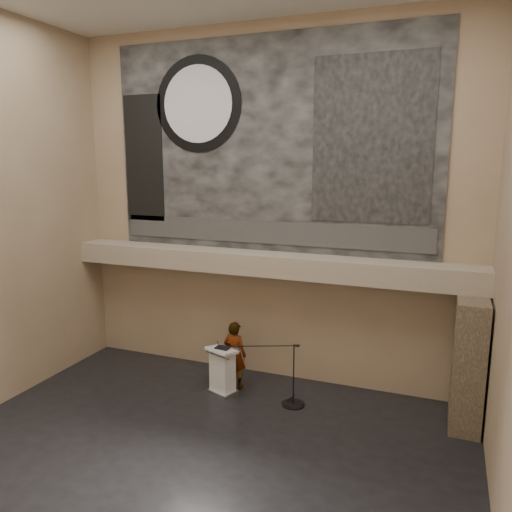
% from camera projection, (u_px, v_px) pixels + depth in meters
% --- Properties ---
extents(floor, '(10.00, 10.00, 0.00)m').
position_uv_depth(floor, '(193.00, 458.00, 9.15)').
color(floor, black).
rests_on(floor, ground).
extents(wall_back, '(10.00, 0.02, 8.50)m').
position_uv_depth(wall_back, '(268.00, 207.00, 12.00)').
color(wall_back, '#8A7258').
rests_on(wall_back, floor).
extents(soffit, '(10.00, 0.80, 0.50)m').
position_uv_depth(soffit, '(262.00, 263.00, 11.88)').
color(soffit, gray).
rests_on(soffit, wall_back).
extents(sprinkler_left, '(0.04, 0.04, 0.06)m').
position_uv_depth(sprinkler_left, '(201.00, 270.00, 12.45)').
color(sprinkler_left, '#B2893D').
rests_on(sprinkler_left, soffit).
extents(sprinkler_right, '(0.04, 0.04, 0.06)m').
position_uv_depth(sprinkler_right, '(340.00, 282.00, 11.21)').
color(sprinkler_right, '#B2893D').
rests_on(sprinkler_right, soffit).
extents(banner, '(8.00, 0.05, 5.00)m').
position_uv_depth(banner, '(268.00, 146.00, 11.69)').
color(banner, black).
rests_on(banner, wall_back).
extents(banner_text_strip, '(7.76, 0.02, 0.55)m').
position_uv_depth(banner_text_strip, '(267.00, 232.00, 12.05)').
color(banner_text_strip, '#2D2D2D').
rests_on(banner_text_strip, banner).
extents(banner_clock_rim, '(2.30, 0.02, 2.30)m').
position_uv_depth(banner_clock_rim, '(198.00, 104.00, 12.10)').
color(banner_clock_rim, black).
rests_on(banner_clock_rim, banner).
extents(banner_clock_face, '(1.84, 0.02, 1.84)m').
position_uv_depth(banner_clock_face, '(197.00, 104.00, 12.09)').
color(banner_clock_face, silver).
rests_on(banner_clock_face, banner).
extents(banner_building_print, '(2.60, 0.02, 3.60)m').
position_uv_depth(banner_building_print, '(371.00, 140.00, 10.79)').
color(banner_building_print, black).
rests_on(banner_building_print, banner).
extents(banner_brick_print, '(1.10, 0.02, 3.20)m').
position_uv_depth(banner_brick_print, '(144.00, 159.00, 12.92)').
color(banner_brick_print, black).
rests_on(banner_brick_print, banner).
extents(stone_pier, '(0.60, 1.40, 2.70)m').
position_uv_depth(stone_pier, '(468.00, 362.00, 10.12)').
color(stone_pier, '#433729').
rests_on(stone_pier, floor).
extents(lectern, '(0.79, 0.68, 1.13)m').
position_uv_depth(lectern, '(222.00, 371.00, 11.58)').
color(lectern, silver).
rests_on(lectern, floor).
extents(binder, '(0.32, 0.26, 0.04)m').
position_uv_depth(binder, '(222.00, 348.00, 11.48)').
color(binder, black).
rests_on(binder, lectern).
extents(papers, '(0.25, 0.30, 0.00)m').
position_uv_depth(papers, '(218.00, 348.00, 11.48)').
color(papers, white).
rests_on(papers, lectern).
extents(speaker_person, '(0.64, 0.46, 1.63)m').
position_uv_depth(speaker_person, '(235.00, 354.00, 11.87)').
color(speaker_person, white).
rests_on(speaker_person, floor).
extents(mic_stand, '(1.40, 0.75, 1.43)m').
position_uv_depth(mic_stand, '(291.00, 396.00, 11.09)').
color(mic_stand, black).
rests_on(mic_stand, floor).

